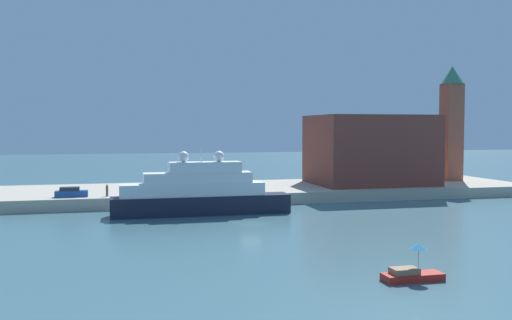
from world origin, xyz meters
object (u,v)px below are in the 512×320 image
(bell_tower, at_px, (452,119))
(harbor_building, at_px, (370,150))
(large_yacht, at_px, (199,193))
(person_figure, at_px, (107,191))
(parked_car, at_px, (71,193))
(mooring_bollard, at_px, (232,192))
(small_motorboat, at_px, (412,271))

(bell_tower, bearing_deg, harbor_building, -171.98)
(large_yacht, bearing_deg, harbor_building, 27.53)
(large_yacht, height_order, bell_tower, bell_tower)
(large_yacht, height_order, harbor_building, harbor_building)
(person_figure, bearing_deg, harbor_building, 9.96)
(parked_car, bearing_deg, bell_tower, 8.33)
(bell_tower, xyz_separation_m, person_figure, (-63.08, -10.46, -10.84))
(parked_car, relative_size, person_figure, 2.58)
(person_figure, bearing_deg, parked_car, 174.36)
(harbor_building, height_order, bell_tower, bell_tower)
(harbor_building, xyz_separation_m, parked_car, (-50.27, -7.45, -5.47))
(mooring_bollard, bearing_deg, large_yacht, -127.78)
(person_figure, relative_size, mooring_bollard, 2.76)
(small_motorboat, xyz_separation_m, harbor_building, (22.09, 54.41, 7.11))
(large_yacht, height_order, parked_car, large_yacht)
(mooring_bollard, bearing_deg, parked_car, 175.72)
(large_yacht, bearing_deg, small_motorboat, -73.53)
(person_figure, bearing_deg, small_motorboat, -63.51)
(large_yacht, height_order, mooring_bollard, large_yacht)
(small_motorboat, relative_size, bell_tower, 0.22)
(large_yacht, distance_m, mooring_bollard, 10.20)
(harbor_building, distance_m, mooring_bollard, 28.97)
(bell_tower, xyz_separation_m, parked_car, (-68.10, -9.97, -11.04))
(parked_car, distance_m, mooring_bollard, 23.49)
(person_figure, xyz_separation_m, mooring_bollard, (18.39, -1.26, -0.50))
(parked_car, bearing_deg, small_motorboat, -59.03)
(bell_tower, height_order, person_figure, bell_tower)
(small_motorboat, distance_m, bell_tower, 70.68)
(harbor_building, height_order, person_figure, harbor_building)
(large_yacht, relative_size, person_figure, 13.57)
(harbor_building, height_order, parked_car, harbor_building)
(large_yacht, height_order, person_figure, large_yacht)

